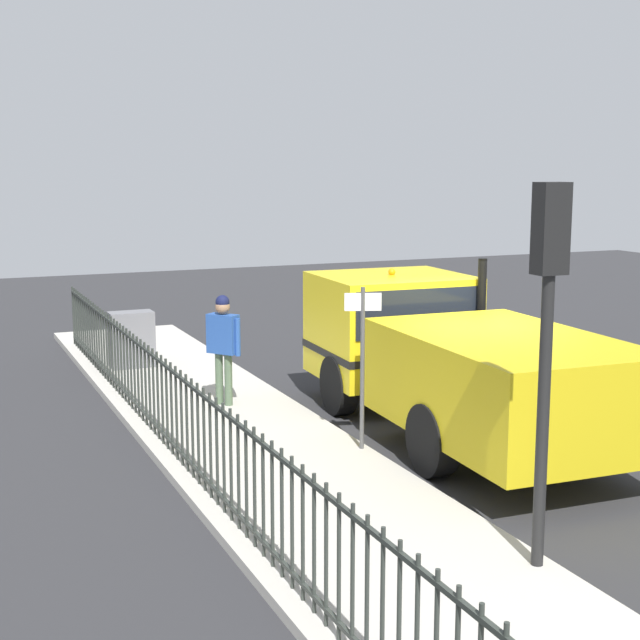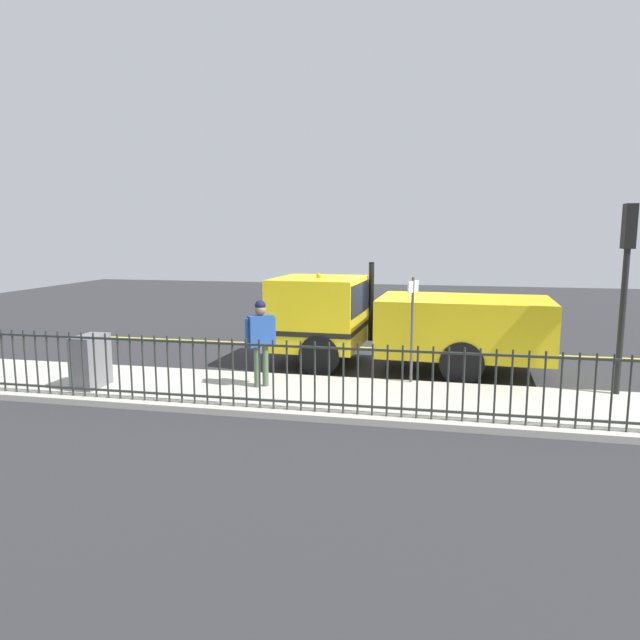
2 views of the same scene
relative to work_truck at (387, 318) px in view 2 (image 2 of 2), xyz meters
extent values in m
plane|color=#2B2B2D|center=(-0.44, 0.28, -1.24)|extent=(45.71, 45.71, 0.00)
cube|color=#B7B2A8|center=(2.92, 0.28, -1.18)|extent=(2.82, 20.78, 0.12)
cube|color=yellow|center=(-2.47, 0.28, -1.24)|extent=(0.12, 18.70, 0.01)
cube|color=yellow|center=(-0.07, -1.71, 0.09)|extent=(2.46, 2.18, 1.71)
cube|color=black|center=(-0.07, -1.71, 0.47)|extent=(2.27, 2.21, 0.75)
cube|color=gold|center=(0.08, 1.80, -0.11)|extent=(2.54, 4.00, 1.30)
cube|color=silver|center=(-0.12, -2.82, -0.61)|extent=(2.26, 0.30, 0.36)
cube|color=black|center=(-0.07, -1.71, -0.28)|extent=(2.49, 2.20, 0.12)
cylinder|color=black|center=(1.01, -1.44, -0.76)|extent=(0.34, 0.97, 0.96)
cylinder|color=black|center=(-1.13, -1.35, -0.76)|extent=(0.34, 0.97, 0.96)
cylinder|color=black|center=(1.15, 1.75, -0.76)|extent=(0.34, 0.97, 0.96)
cylinder|color=black|center=(-0.98, 1.84, -0.76)|extent=(0.34, 0.97, 0.96)
sphere|color=orange|center=(-0.07, -1.71, 1.00)|extent=(0.12, 0.12, 0.12)
cylinder|color=black|center=(-1.06, -0.52, 0.27)|extent=(0.14, 0.14, 2.05)
cube|color=#264C99|center=(2.66, -2.34, 0.05)|extent=(0.49, 0.54, 0.64)
sphere|color=#997051|center=(2.66, -2.34, 0.49)|extent=(0.24, 0.24, 0.24)
sphere|color=#14193F|center=(2.66, -2.34, 0.57)|extent=(0.22, 0.22, 0.22)
cylinder|color=#4C6047|center=(2.71, -2.41, -0.69)|extent=(0.13, 0.13, 0.86)
cylinder|color=#4C6047|center=(2.60, -2.26, -0.69)|extent=(0.13, 0.13, 0.86)
cylinder|color=#264C99|center=(2.83, -2.56, 0.02)|extent=(0.09, 0.09, 0.61)
cylinder|color=#264C99|center=(2.48, -2.11, 0.02)|extent=(0.09, 0.09, 0.61)
cylinder|color=#2D332D|center=(4.09, -7.27, -0.49)|extent=(0.04, 0.04, 1.27)
cylinder|color=#2D332D|center=(4.09, -7.02, -0.49)|extent=(0.04, 0.04, 1.27)
cylinder|color=#2D332D|center=(4.09, -6.76, -0.49)|extent=(0.04, 0.04, 1.27)
cylinder|color=#2D332D|center=(4.09, -6.51, -0.49)|extent=(0.04, 0.04, 1.27)
cylinder|color=#2D332D|center=(4.09, -6.25, -0.49)|extent=(0.04, 0.04, 1.27)
cylinder|color=#2D332D|center=(4.09, -5.99, -0.49)|extent=(0.04, 0.04, 1.27)
cylinder|color=#2D332D|center=(4.09, -5.74, -0.49)|extent=(0.04, 0.04, 1.27)
cylinder|color=#2D332D|center=(4.09, -5.48, -0.49)|extent=(0.04, 0.04, 1.27)
cylinder|color=#2D332D|center=(4.09, -5.23, -0.49)|extent=(0.04, 0.04, 1.27)
cylinder|color=#2D332D|center=(4.09, -4.97, -0.49)|extent=(0.04, 0.04, 1.27)
cylinder|color=#2D332D|center=(4.09, -4.71, -0.49)|extent=(0.04, 0.04, 1.27)
cylinder|color=#2D332D|center=(4.09, -4.46, -0.49)|extent=(0.04, 0.04, 1.27)
cylinder|color=#2D332D|center=(4.09, -4.20, -0.49)|extent=(0.04, 0.04, 1.27)
cylinder|color=#2D332D|center=(4.09, -3.95, -0.49)|extent=(0.04, 0.04, 1.27)
cylinder|color=#2D332D|center=(4.09, -3.69, -0.49)|extent=(0.04, 0.04, 1.27)
cylinder|color=#2D332D|center=(4.09, -3.43, -0.49)|extent=(0.04, 0.04, 1.27)
cylinder|color=#2D332D|center=(4.09, -3.18, -0.49)|extent=(0.04, 0.04, 1.27)
cylinder|color=#2D332D|center=(4.09, -2.92, -0.49)|extent=(0.04, 0.04, 1.27)
cylinder|color=#2D332D|center=(4.09, -2.67, -0.49)|extent=(0.04, 0.04, 1.27)
cylinder|color=#2D332D|center=(4.09, -2.41, -0.49)|extent=(0.04, 0.04, 1.27)
cylinder|color=#2D332D|center=(4.09, -2.15, -0.49)|extent=(0.04, 0.04, 1.27)
cylinder|color=#2D332D|center=(4.09, -1.90, -0.49)|extent=(0.04, 0.04, 1.27)
cylinder|color=#2D332D|center=(4.09, -1.64, -0.49)|extent=(0.04, 0.04, 1.27)
cylinder|color=#2D332D|center=(4.09, -1.39, -0.49)|extent=(0.04, 0.04, 1.27)
cylinder|color=#2D332D|center=(4.09, -1.13, -0.49)|extent=(0.04, 0.04, 1.27)
cylinder|color=#2D332D|center=(4.09, -0.87, -0.49)|extent=(0.04, 0.04, 1.27)
cylinder|color=#2D332D|center=(4.09, -0.62, -0.49)|extent=(0.04, 0.04, 1.27)
cylinder|color=#2D332D|center=(4.09, -0.36, -0.49)|extent=(0.04, 0.04, 1.27)
cylinder|color=#2D332D|center=(4.09, -0.11, -0.49)|extent=(0.04, 0.04, 1.27)
cylinder|color=#2D332D|center=(4.09, 0.15, -0.49)|extent=(0.04, 0.04, 1.27)
cylinder|color=#2D332D|center=(4.09, 0.41, -0.49)|extent=(0.04, 0.04, 1.27)
cylinder|color=#2D332D|center=(4.09, 0.66, -0.49)|extent=(0.04, 0.04, 1.27)
cylinder|color=#2D332D|center=(4.09, 0.92, -0.49)|extent=(0.04, 0.04, 1.27)
cylinder|color=#2D332D|center=(4.09, 1.17, -0.49)|extent=(0.04, 0.04, 1.27)
cylinder|color=#2D332D|center=(4.09, 1.43, -0.49)|extent=(0.04, 0.04, 1.27)
cylinder|color=#2D332D|center=(4.09, 1.68, -0.49)|extent=(0.04, 0.04, 1.27)
cylinder|color=#2D332D|center=(4.09, 1.94, -0.49)|extent=(0.04, 0.04, 1.27)
cylinder|color=#2D332D|center=(4.09, 2.20, -0.49)|extent=(0.04, 0.04, 1.27)
cylinder|color=#2D332D|center=(4.09, 2.45, -0.49)|extent=(0.04, 0.04, 1.27)
cylinder|color=#2D332D|center=(4.09, 2.71, -0.49)|extent=(0.04, 0.04, 1.27)
cylinder|color=#2D332D|center=(4.09, 2.96, -0.49)|extent=(0.04, 0.04, 1.27)
cylinder|color=#2D332D|center=(4.09, 3.22, -0.49)|extent=(0.04, 0.04, 1.27)
cylinder|color=#2D332D|center=(4.09, 3.48, -0.49)|extent=(0.04, 0.04, 1.27)
cylinder|color=#2D332D|center=(4.09, 3.73, -0.49)|extent=(0.04, 0.04, 1.27)
cylinder|color=#2D332D|center=(4.09, 3.99, -0.49)|extent=(0.04, 0.04, 1.27)
cylinder|color=#2D332D|center=(4.09, 4.24, -0.49)|extent=(0.04, 0.04, 1.27)
cube|color=#2D332D|center=(4.09, 0.28, 0.05)|extent=(0.04, 17.66, 0.04)
cube|color=#2D332D|center=(4.09, 0.28, -0.97)|extent=(0.04, 17.66, 0.04)
cylinder|color=black|center=(1.71, 4.73, 0.73)|extent=(0.12, 0.12, 3.71)
cube|color=black|center=(1.71, 4.73, 2.16)|extent=(0.30, 0.21, 0.85)
sphere|color=red|center=(1.71, 4.73, 2.42)|extent=(0.16, 0.16, 0.16)
sphere|color=yellow|center=(1.71, 4.73, 2.16)|extent=(0.16, 0.16, 0.16)
sphere|color=green|center=(1.71, 4.73, 1.91)|extent=(0.16, 0.16, 0.16)
cube|color=slate|center=(3.42, -5.77, -0.58)|extent=(0.84, 0.47, 1.08)
cone|color=orange|center=(-1.89, -2.74, -0.91)|extent=(0.46, 0.46, 0.66)
cylinder|color=#4C4C4C|center=(1.63, 0.68, 0.00)|extent=(0.06, 0.06, 2.25)
cube|color=white|center=(1.63, 0.68, 0.93)|extent=(0.48, 0.20, 0.24)
camera|label=1|loc=(7.04, 11.64, 2.74)|focal=51.56mm
camera|label=2|loc=(13.78, 1.30, 2.04)|focal=32.35mm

